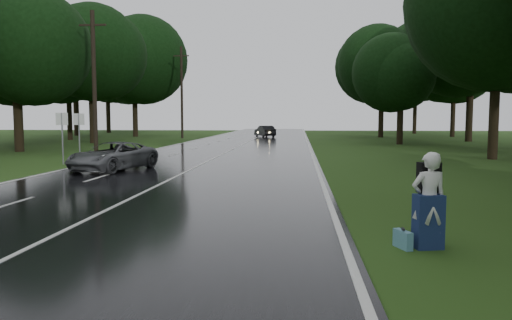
{
  "coord_description": "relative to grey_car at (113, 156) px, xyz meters",
  "views": [
    {
      "loc": [
        4.92,
        -10.57,
        2.43
      ],
      "look_at": [
        3.6,
        4.53,
        1.1
      ],
      "focal_mm": 34.24,
      "sensor_mm": 36.0,
      "label": 1
    }
  ],
  "objects": [
    {
      "name": "tree_left_e",
      "position": [
        -11.07,
        23.35,
        -0.68
      ],
      "size": [
        9.62,
        9.62,
        15.03
      ],
      "primitive_type": null,
      "color": "black",
      "rests_on": "ground"
    },
    {
      "name": "grey_car",
      "position": [
        0.0,
        0.0,
        0.0
      ],
      "size": [
        3.37,
        5.02,
        1.28
      ],
      "primitive_type": "imported",
      "rotation": [
        0.0,
        0.0,
        5.99
      ],
      "color": "#525458",
      "rests_on": "road"
    },
    {
      "name": "road_sign_b",
      "position": [
        -3.78,
        4.81,
        -0.68
      ],
      "size": [
        0.63,
        0.1,
        2.64
      ],
      "primitive_type": null,
      "color": "white",
      "rests_on": "ground"
    },
    {
      "name": "tree_left_d",
      "position": [
        -11.38,
        11.65,
        -0.68
      ],
      "size": [
        8.1,
        8.1,
        12.65
      ],
      "primitive_type": null,
      "color": "black",
      "rests_on": "ground"
    },
    {
      "name": "tree_right_d",
      "position": [
        19.56,
        8.01,
        -0.68
      ],
      "size": [
        9.98,
        9.98,
        15.59
      ],
      "primitive_type": null,
      "color": "black",
      "rests_on": "ground"
    },
    {
      "name": "far_car",
      "position": [
        4.25,
        38.06,
        0.04
      ],
      "size": [
        2.97,
        4.39,
        1.37
      ],
      "primitive_type": "imported",
      "rotation": [
        0.0,
        0.0,
        3.55
      ],
      "color": "black",
      "rests_on": "road"
    },
    {
      "name": "ground",
      "position": [
        3.42,
        -10.7,
        -0.68
      ],
      "size": [
        160.0,
        160.0,
        0.0
      ],
      "primitive_type": "plane",
      "color": "#254414",
      "rests_on": "ground"
    },
    {
      "name": "hitchhiker",
      "position": [
        10.75,
        -12.11,
        0.16
      ],
      "size": [
        0.73,
        0.68,
        1.8
      ],
      "color": "silver",
      "rests_on": "ground"
    },
    {
      "name": "utility_pole_far",
      "position": [
        -5.08,
        34.28,
        -0.68
      ],
      "size": [
        1.8,
        0.28,
        10.47
      ],
      "primitive_type": null,
      "color": "black",
      "rests_on": "ground"
    },
    {
      "name": "road",
      "position": [
        3.42,
        9.3,
        -0.66
      ],
      "size": [
        12.0,
        140.0,
        0.04
      ],
      "primitive_type": "cube",
      "color": "black",
      "rests_on": "ground"
    },
    {
      "name": "tree_right_e",
      "position": [
        17.41,
        23.53,
        -0.68
      ],
      "size": [
        7.18,
        7.18,
        11.21
      ],
      "primitive_type": null,
      "color": "black",
      "rests_on": "ground"
    },
    {
      "name": "tree_left_f",
      "position": [
        -12.19,
        38.79,
        -0.68
      ],
      "size": [
        10.41,
        10.41,
        16.26
      ],
      "primitive_type": null,
      "color": "black",
      "rests_on": "ground"
    },
    {
      "name": "lane_center",
      "position": [
        3.42,
        9.3,
        -0.63
      ],
      "size": [
        0.12,
        140.0,
        0.01
      ],
      "primitive_type": "cube",
      "color": "silver",
      "rests_on": "road"
    },
    {
      "name": "tree_right_f",
      "position": [
        18.28,
        39.04,
        -0.68
      ],
      "size": [
        9.87,
        9.87,
        15.42
      ],
      "primitive_type": null,
      "color": "black",
      "rests_on": "ground"
    },
    {
      "name": "suitcase",
      "position": [
        10.29,
        -12.18,
        -0.51
      ],
      "size": [
        0.3,
        0.49,
        0.34
      ],
      "primitive_type": "cube",
      "rotation": [
        0.0,
        0.0,
        0.37
      ],
      "color": "teal",
      "rests_on": "ground"
    },
    {
      "name": "road_sign_a",
      "position": [
        -3.78,
        2.88,
        -0.68
      ],
      "size": [
        0.64,
        0.1,
        2.66
      ],
      "primitive_type": null,
      "color": "white",
      "rests_on": "ground"
    },
    {
      "name": "utility_pole_mid",
      "position": [
        -5.08,
        10.06,
        -0.68
      ],
      "size": [
        1.8,
        0.28,
        9.35
      ],
      "primitive_type": null,
      "color": "black",
      "rests_on": "ground"
    }
  ]
}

